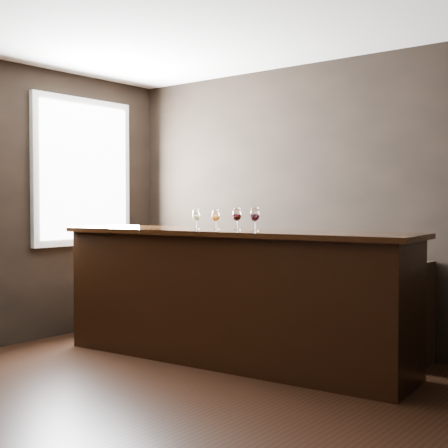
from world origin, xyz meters
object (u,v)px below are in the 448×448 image
Objects in this scene: back_bar_shelf at (301,301)px; glass_white at (196,216)px; glass_amber at (216,216)px; glass_red_b at (255,215)px; bar_counter at (231,298)px; glass_red_a at (237,215)px.

glass_white reaches higher than back_bar_shelf.
glass_red_b reaches higher than glass_amber.
glass_amber is (-0.39, -0.83, 0.84)m from back_bar_shelf.
back_bar_shelf is at bearing 55.45° from glass_white.
bar_counter is at bearing -102.32° from back_bar_shelf.
glass_red_b is (0.27, -0.02, 0.74)m from bar_counter.
glass_red_b is at bearing -1.72° from glass_white.
bar_counter is 16.71× the size of glass_red_a.
glass_red_b is (0.23, -0.06, 0.00)m from glass_red_a.
bar_counter is 0.79m from glass_red_b.
glass_white is (-0.60, -0.87, 0.84)m from back_bar_shelf.
glass_red_a is at bearing 166.58° from glass_red_b.
glass_amber reaches higher than bar_counter.
glass_amber is at bearing 173.15° from glass_red_b.
glass_white is at bearing -169.62° from glass_amber.
glass_amber is (0.20, 0.04, 0.00)m from glass_white.
bar_counter is 18.32× the size of glass_amber.
back_bar_shelf is (0.19, 0.86, -0.11)m from bar_counter.
glass_red_a is (-0.15, -0.83, 0.85)m from back_bar_shelf.
glass_white is at bearing -124.55° from back_bar_shelf.
glass_amber is 0.89× the size of glass_red_b.
back_bar_shelf is 13.00× the size of glass_red_a.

